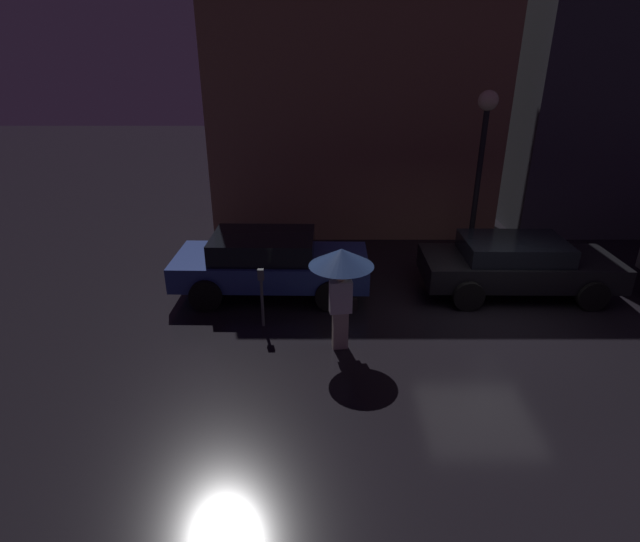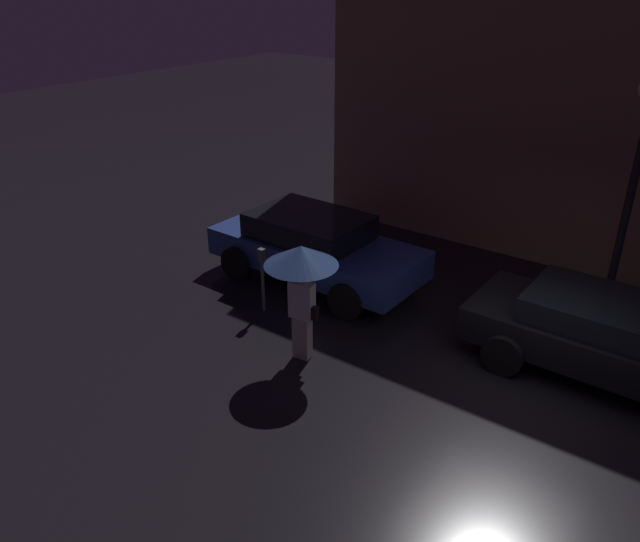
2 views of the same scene
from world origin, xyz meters
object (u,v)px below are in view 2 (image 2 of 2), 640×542
object	(u,v)px
parked_car_blue	(315,246)
parked_car_black	(609,337)
parking_meter	(262,273)
pedestrian_with_umbrella	(301,267)

from	to	relation	value
parked_car_blue	parked_car_black	distance (m)	5.63
parking_meter	parked_car_blue	bearing A→B (deg)	89.58
parked_car_blue	parked_car_black	bearing A→B (deg)	0.96
parked_car_blue	pedestrian_with_umbrella	size ratio (longest dim) A/B	2.20
pedestrian_with_umbrella	parking_meter	size ratio (longest dim) A/B	1.59
parked_car_blue	parking_meter	world-z (taller)	parked_car_blue
parked_car_black	parking_meter	xyz separation A→B (m)	(-5.64, -1.56, 0.07)
parked_car_blue	parking_meter	xyz separation A→B (m)	(-0.01, -1.58, 0.02)
pedestrian_with_umbrella	parked_car_blue	bearing A→B (deg)	114.53
pedestrian_with_umbrella	parking_meter	distance (m)	1.94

